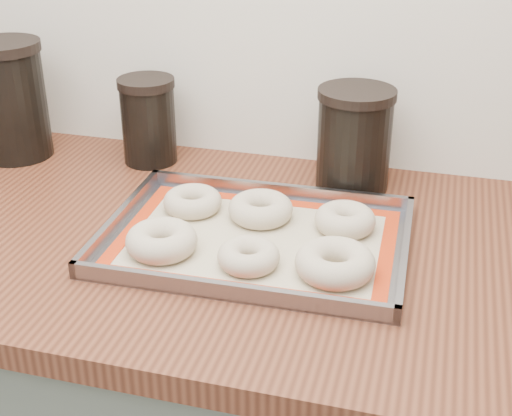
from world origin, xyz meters
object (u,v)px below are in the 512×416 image
(baking_tray, at_px, (256,239))
(canister_left, at_px, (10,100))
(bagel_back_mid, at_px, (261,209))
(canister_right, at_px, (354,139))
(bagel_front_mid, at_px, (249,256))
(bagel_front_left, at_px, (162,240))
(bagel_back_right, at_px, (345,220))
(canister_mid, at_px, (148,120))
(bagel_back_left, at_px, (193,201))
(bagel_front_right, at_px, (335,263))

(baking_tray, height_order, canister_left, canister_left)
(bagel_back_mid, bearing_deg, canister_left, 164.75)
(canister_right, bearing_deg, bagel_front_mid, -107.73)
(canister_right, bearing_deg, bagel_front_left, -127.17)
(bagel_back_mid, xyz_separation_m, bagel_back_right, (0.14, -0.00, 0.00))
(canister_left, height_order, canister_mid, canister_left)
(canister_mid, distance_m, canister_right, 0.39)
(bagel_back_right, height_order, canister_mid, canister_mid)
(baking_tray, relative_size, canister_right, 2.59)
(baking_tray, distance_m, bagel_back_right, 0.14)
(bagel_back_left, distance_m, canister_mid, 0.25)
(bagel_front_right, bearing_deg, baking_tray, 153.37)
(bagel_front_mid, distance_m, bagel_back_right, 0.18)
(bagel_back_right, distance_m, canister_mid, 0.45)
(bagel_front_left, distance_m, bagel_front_right, 0.26)
(bagel_front_left, xyz_separation_m, canister_right, (0.24, 0.31, 0.07))
(baking_tray, relative_size, bagel_back_left, 4.84)
(canister_mid, bearing_deg, baking_tray, -42.26)
(canister_mid, bearing_deg, canister_right, -2.03)
(baking_tray, relative_size, bagel_front_left, 4.37)
(bagel_front_left, xyz_separation_m, bagel_front_right, (0.26, 0.00, 0.00))
(bagel_front_left, relative_size, bagel_back_left, 1.11)
(bagel_back_mid, height_order, canister_left, canister_left)
(bagel_front_mid, relative_size, bagel_back_mid, 0.86)
(canister_right, bearing_deg, bagel_back_mid, -125.29)
(bagel_back_right, relative_size, canister_right, 0.53)
(bagel_front_left, relative_size, bagel_back_mid, 1.03)
(bagel_front_right, height_order, bagel_back_right, bagel_front_right)
(bagel_back_left, height_order, canister_mid, canister_mid)
(bagel_front_mid, bearing_deg, bagel_back_right, 50.78)
(bagel_back_mid, height_order, canister_right, canister_right)
(bagel_front_left, bearing_deg, bagel_back_mid, 50.64)
(canister_mid, bearing_deg, bagel_back_left, -50.66)
(bagel_back_left, height_order, canister_right, canister_right)
(bagel_back_left, distance_m, canister_left, 0.45)
(bagel_back_left, height_order, canister_left, canister_left)
(bagel_front_mid, distance_m, bagel_back_mid, 0.15)
(bagel_front_right, xyz_separation_m, bagel_back_left, (-0.26, 0.13, -0.00))
(bagel_front_left, height_order, bagel_back_mid, bagel_front_left)
(bagel_back_mid, bearing_deg, canister_right, 54.71)
(bagel_front_left, xyz_separation_m, canister_mid, (-0.15, 0.33, 0.06))
(bagel_back_left, xyz_separation_m, canister_left, (-0.42, 0.15, 0.09))
(bagel_back_mid, distance_m, bagel_back_right, 0.14)
(baking_tray, height_order, bagel_front_left, bagel_front_left)
(bagel_front_left, bearing_deg, bagel_front_mid, -2.13)
(canister_left, bearing_deg, bagel_back_right, -12.38)
(canister_left, bearing_deg, baking_tray, -21.43)
(baking_tray, height_order, canister_right, canister_right)
(bagel_front_right, distance_m, bagel_back_right, 0.13)
(bagel_front_mid, relative_size, bagel_front_right, 0.79)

